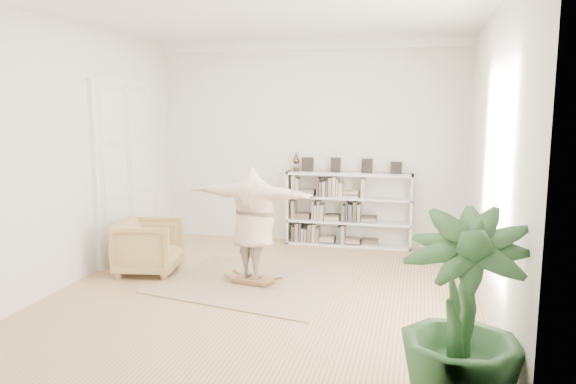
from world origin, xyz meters
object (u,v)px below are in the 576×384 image
(rocker_board, at_px, (254,279))
(houseplant, at_px, (462,319))
(armchair, at_px, (149,246))
(bookshelf, at_px, (348,210))
(person, at_px, (253,220))

(rocker_board, relative_size, houseplant, 0.36)
(armchair, xyz_separation_m, rocker_board, (1.67, -0.16, -0.33))
(bookshelf, bearing_deg, person, -112.14)
(rocker_board, height_order, person, person)
(bookshelf, bearing_deg, houseplant, -73.85)
(bookshelf, relative_size, houseplant, 1.29)
(bookshelf, distance_m, houseplant, 5.59)
(rocker_board, distance_m, person, 0.84)
(rocker_board, bearing_deg, bookshelf, 79.45)
(bookshelf, height_order, person, person)
(armchair, relative_size, rocker_board, 1.46)
(bookshelf, relative_size, person, 1.15)
(armchair, distance_m, person, 1.75)
(person, height_order, houseplant, houseplant)
(bookshelf, height_order, rocker_board, bookshelf)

